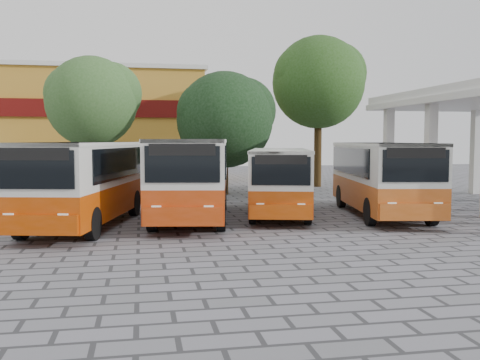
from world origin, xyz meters
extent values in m
plane|color=slate|center=(0.00, 0.00, 0.00)|extent=(90.00, 90.00, 0.00)
cube|color=silver|center=(7.85, 10.50, 2.50)|extent=(0.45, 0.45, 5.00)
cube|color=silver|center=(13.15, 10.50, 2.50)|extent=(0.45, 0.45, 5.00)
cube|color=#B98124|center=(-11.00, 26.00, 4.00)|extent=(20.00, 10.00, 8.00)
cube|color=#590C0A|center=(-11.00, 20.90, 5.20)|extent=(20.00, 0.20, 1.20)
cube|color=silver|center=(-11.00, 26.00, 8.15)|extent=(20.40, 10.40, 0.30)
cube|color=#AE3600|center=(-7.47, 2.54, 0.92)|extent=(4.19, 8.50, 1.07)
cube|color=beige|center=(-7.47, 2.54, 2.21)|extent=(4.19, 8.50, 1.50)
cube|color=beige|center=(-7.47, 2.54, 2.90)|extent=(4.24, 8.51, 0.12)
cube|color=black|center=(-8.71, 2.54, 2.22)|extent=(1.54, 6.57, 1.07)
cube|color=black|center=(-6.22, 2.54, 2.22)|extent=(1.54, 6.57, 1.07)
cube|color=black|center=(-7.47, -1.56, 2.22)|extent=(2.15, 0.53, 1.07)
cube|color=black|center=(-7.47, -1.56, 2.65)|extent=(1.90, 0.49, 0.35)
cylinder|color=black|center=(-8.57, -0.11, 0.51)|extent=(0.29, 1.02, 1.02)
cylinder|color=black|center=(-6.37, -0.11, 0.51)|extent=(0.29, 1.02, 1.02)
cylinder|color=black|center=(-8.57, 5.19, 0.51)|extent=(0.29, 1.02, 1.02)
cylinder|color=black|center=(-6.37, 5.19, 0.51)|extent=(0.29, 1.02, 1.02)
cube|color=#B13307|center=(-3.60, 3.48, 0.96)|extent=(3.88, 8.74, 1.11)
cube|color=beige|center=(-3.60, 3.48, 2.29)|extent=(3.88, 8.74, 1.55)
cube|color=beige|center=(-3.60, 3.48, 3.00)|extent=(3.93, 8.75, 0.13)
cube|color=black|center=(-4.88, 3.48, 2.30)|extent=(1.18, 6.88, 1.11)
cube|color=black|center=(-2.31, 3.48, 2.30)|extent=(1.18, 6.88, 1.11)
cube|color=black|center=(-3.60, -0.76, 2.30)|extent=(2.25, 0.42, 1.11)
cube|color=black|center=(-3.60, -0.76, 2.74)|extent=(1.99, 0.39, 0.36)
cylinder|color=black|center=(-4.74, 0.73, 0.53)|extent=(0.30, 1.06, 1.06)
cylinder|color=black|center=(-2.46, 0.73, 0.53)|extent=(0.30, 1.06, 1.06)
cylinder|color=black|center=(-4.74, 6.22, 0.53)|extent=(0.30, 1.06, 1.06)
cylinder|color=black|center=(-2.46, 6.22, 0.53)|extent=(0.30, 1.06, 1.06)
cube|color=#AA3A03|center=(-0.02, 4.01, 0.83)|extent=(3.92, 7.64, 0.96)
cube|color=beige|center=(-0.02, 4.01, 1.98)|extent=(3.92, 7.64, 1.35)
cube|color=beige|center=(-0.02, 4.01, 2.60)|extent=(3.96, 7.66, 0.11)
cube|color=black|center=(-1.13, 4.01, 2.00)|extent=(1.52, 5.88, 0.96)
cube|color=black|center=(1.10, 4.01, 2.00)|extent=(1.52, 5.88, 0.96)
cube|color=black|center=(-0.02, 0.33, 2.00)|extent=(1.92, 0.53, 0.96)
cube|color=black|center=(-0.02, 0.33, 2.38)|extent=(1.70, 0.48, 0.31)
cylinder|color=black|center=(-1.00, 1.63, 0.46)|extent=(0.26, 0.92, 0.92)
cylinder|color=black|center=(0.97, 1.63, 0.46)|extent=(0.26, 0.92, 0.92)
cylinder|color=black|center=(-1.00, 6.40, 0.46)|extent=(0.26, 0.92, 0.92)
cylinder|color=black|center=(0.97, 6.40, 0.46)|extent=(0.26, 0.92, 0.92)
cube|color=#B24D14|center=(3.98, 3.15, 0.91)|extent=(3.79, 8.35, 1.06)
cube|color=beige|center=(3.98, 3.15, 2.18)|extent=(3.79, 8.35, 1.48)
cube|color=beige|center=(3.98, 3.15, 2.86)|extent=(3.84, 8.36, 0.12)
cube|color=black|center=(2.75, 3.15, 2.19)|extent=(1.21, 6.55, 1.06)
cube|color=black|center=(5.21, 3.15, 2.19)|extent=(1.21, 6.55, 1.06)
cube|color=black|center=(3.98, -0.90, 2.19)|extent=(2.14, 0.43, 1.06)
cube|color=black|center=(3.98, -0.90, 2.62)|extent=(1.89, 0.39, 0.34)
cylinder|color=black|center=(2.89, 0.53, 0.50)|extent=(0.28, 1.01, 1.01)
cylinder|color=black|center=(5.06, 0.53, 0.50)|extent=(0.28, 1.01, 1.01)
cylinder|color=black|center=(2.89, 5.77, 0.50)|extent=(0.28, 1.01, 1.01)
cylinder|color=black|center=(5.06, 5.77, 0.50)|extent=(0.28, 1.01, 1.01)
cylinder|color=#38260D|center=(-8.12, 13.46, 1.81)|extent=(0.40, 0.40, 3.63)
sphere|color=#315823|center=(-8.12, 13.46, 5.12)|extent=(4.94, 4.94, 4.94)
sphere|color=#315823|center=(-7.13, 13.76, 5.61)|extent=(3.46, 3.46, 3.46)
sphere|color=#315823|center=(-8.98, 13.26, 5.49)|extent=(3.21, 3.21, 3.21)
cylinder|color=#442F18|center=(-0.91, 12.58, 1.58)|extent=(0.38, 0.38, 3.15)
sphere|color=black|center=(-0.91, 12.58, 4.16)|extent=(5.34, 5.34, 5.34)
sphere|color=black|center=(0.16, 12.88, 4.69)|extent=(3.74, 3.74, 3.74)
sphere|color=black|center=(-1.84, 12.38, 4.56)|extent=(3.47, 3.47, 3.47)
cylinder|color=#3F2B13|center=(5.83, 16.48, 2.35)|extent=(0.49, 0.49, 4.70)
sphere|color=#1E4211|center=(5.83, 16.48, 6.76)|extent=(5.96, 5.96, 5.96)
sphere|color=#1E4211|center=(7.02, 16.78, 7.35)|extent=(4.17, 4.17, 4.17)
sphere|color=#1E4211|center=(4.79, 16.28, 7.20)|extent=(3.87, 3.87, 3.87)
camera|label=1|loc=(-5.52, -16.83, 3.02)|focal=40.00mm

